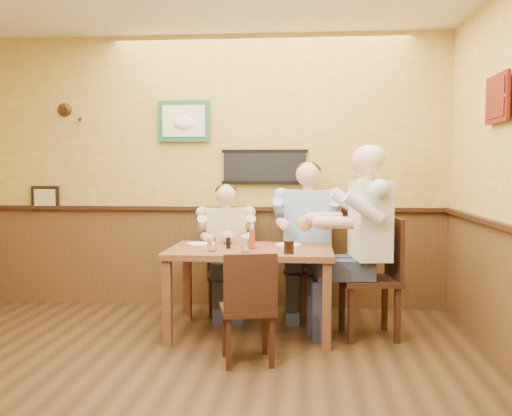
% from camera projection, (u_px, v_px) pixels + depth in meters
% --- Properties ---
extents(room, '(5.02, 5.03, 2.81)m').
position_uv_depth(room, '(159.00, 128.00, 3.56)').
color(room, '#301E0E').
rests_on(room, ground).
extents(dining_table, '(1.40, 0.90, 0.75)m').
position_uv_depth(dining_table, '(251.00, 259.00, 4.91)').
color(dining_table, brown).
rests_on(dining_table, ground).
extents(chair_back_left, '(0.43, 0.43, 0.81)m').
position_uv_depth(chair_back_left, '(226.00, 273.00, 5.60)').
color(chair_back_left, '#361C11').
rests_on(chair_back_left, ground).
extents(chair_back_right, '(0.47, 0.47, 0.94)m').
position_uv_depth(chair_back_right, '(308.00, 266.00, 5.60)').
color(chair_back_right, '#361C11').
rests_on(chair_back_right, ground).
extents(chair_right_end, '(0.53, 0.53, 1.02)m').
position_uv_depth(chair_right_end, '(369.00, 277.00, 4.83)').
color(chair_right_end, '#361C11').
rests_on(chair_right_end, ground).
extents(chair_near_side, '(0.46, 0.46, 0.83)m').
position_uv_depth(chair_near_side, '(247.00, 307.00, 4.21)').
color(chair_near_side, '#361C11').
rests_on(chair_near_side, ground).
extents(diner_tan_shirt, '(0.62, 0.62, 1.15)m').
position_uv_depth(diner_tan_shirt, '(226.00, 256.00, 5.59)').
color(diner_tan_shirt, beige).
rests_on(diner_tan_shirt, ground).
extents(diner_blue_polo, '(0.66, 0.66, 1.35)m').
position_uv_depth(diner_blue_polo, '(308.00, 246.00, 5.59)').
color(diner_blue_polo, '#8FB0D6').
rests_on(diner_blue_polo, ground).
extents(diner_white_elder, '(0.76, 0.76, 1.46)m').
position_uv_depth(diner_white_elder, '(369.00, 252.00, 4.82)').
color(diner_white_elder, silver).
rests_on(diner_white_elder, ground).
extents(water_glass_left, '(0.08, 0.08, 0.11)m').
position_uv_depth(water_glass_left, '(212.00, 244.00, 4.73)').
color(water_glass_left, white).
rests_on(water_glass_left, dining_table).
extents(water_glass_mid, '(0.09, 0.09, 0.11)m').
position_uv_depth(water_glass_mid, '(245.00, 246.00, 4.65)').
color(water_glass_mid, white).
rests_on(water_glass_mid, dining_table).
extents(cola_tumbler, '(0.10, 0.10, 0.11)m').
position_uv_depth(cola_tumbler, '(289.00, 247.00, 4.58)').
color(cola_tumbler, black).
rests_on(cola_tumbler, dining_table).
extents(hot_sauce_bottle, '(0.05, 0.05, 0.19)m').
position_uv_depth(hot_sauce_bottle, '(252.00, 238.00, 4.82)').
color(hot_sauce_bottle, '#B13712').
rests_on(hot_sauce_bottle, dining_table).
extents(salt_shaker, '(0.04, 0.04, 0.08)m').
position_uv_depth(salt_shaker, '(249.00, 244.00, 4.88)').
color(salt_shaker, white).
rests_on(salt_shaker, dining_table).
extents(pepper_shaker, '(0.04, 0.04, 0.09)m').
position_uv_depth(pepper_shaker, '(228.00, 243.00, 4.87)').
color(pepper_shaker, black).
rests_on(pepper_shaker, dining_table).
extents(plate_far_left, '(0.24, 0.24, 0.01)m').
position_uv_depth(plate_far_left, '(199.00, 244.00, 5.13)').
color(plate_far_left, white).
rests_on(plate_far_left, dining_table).
extents(plate_far_right, '(0.23, 0.23, 0.02)m').
position_uv_depth(plate_far_right, '(288.00, 245.00, 5.06)').
color(plate_far_right, white).
rests_on(plate_far_right, dining_table).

